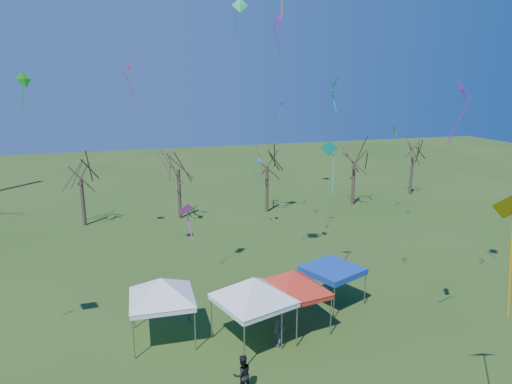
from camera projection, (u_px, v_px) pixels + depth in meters
ground at (306, 365)px, 20.60m from camera, size 140.00×140.00×0.00m
tree_1 at (79, 161)px, 39.09m from camera, size 3.42×3.42×7.54m
tree_2 at (178, 151)px, 41.08m from camera, size 3.71×3.71×8.18m
tree_3 at (267, 150)px, 43.19m from camera, size 3.59×3.59×7.91m
tree_4 at (355, 146)px, 45.78m from camera, size 3.58×3.58×7.89m
tree_5 at (414, 144)px, 50.14m from camera, size 3.39×3.39×7.46m
tent_white_west at (161, 282)px, 21.99m from camera, size 4.25×4.25×3.75m
tent_white_mid at (253, 282)px, 21.60m from camera, size 4.30×4.30×3.98m
tent_red at (293, 274)px, 22.91m from camera, size 4.21×4.21×3.76m
tent_blue at (333, 270)px, 25.83m from camera, size 3.67×3.67×2.21m
person_dark at (242, 374)px, 18.63m from camera, size 0.90×0.76×1.66m
person_grey at (280, 328)px, 21.90m from camera, size 1.12×1.10×1.89m
kite_19 at (282, 103)px, 40.10m from camera, size 0.66×0.69×1.84m
kite_22 at (258, 162)px, 37.84m from camera, size 0.77×0.81×2.48m
kite_27 at (463, 90)px, 18.16m from camera, size 1.14×1.12×2.69m
kite_11 at (240, 5)px, 33.73m from camera, size 1.33×0.88×2.70m
kite_2 at (24, 79)px, 32.76m from camera, size 1.27×1.22×3.10m
kite_5 at (511, 205)px, 14.59m from camera, size 1.54×1.15×4.45m
kite_13 at (129, 67)px, 32.31m from camera, size 0.79×1.09×2.78m
kite_1 at (185, 210)px, 21.38m from camera, size 1.02×0.89×1.90m
kite_25 at (334, 84)px, 20.94m from camera, size 0.79×0.84×1.63m
kite_24 at (279, 20)px, 25.79m from camera, size 0.52×0.88×2.30m
kite_17 at (329, 149)px, 27.47m from camera, size 1.11×0.82×3.24m
kite_12 at (394, 130)px, 41.50m from camera, size 0.40×0.83×2.57m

